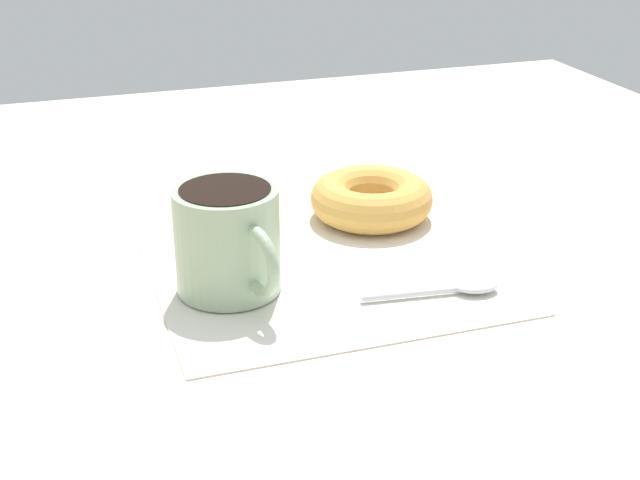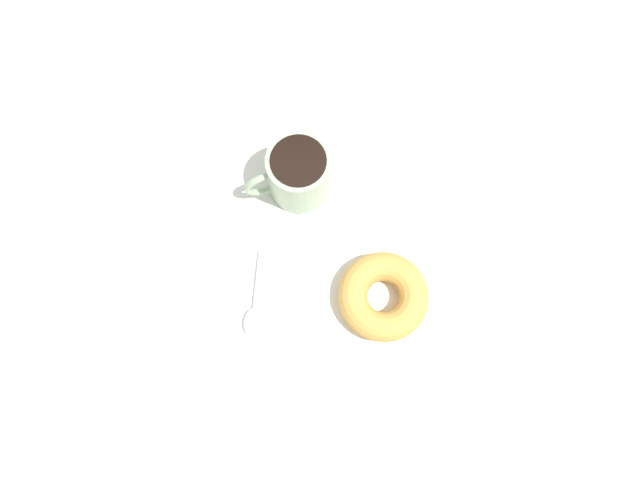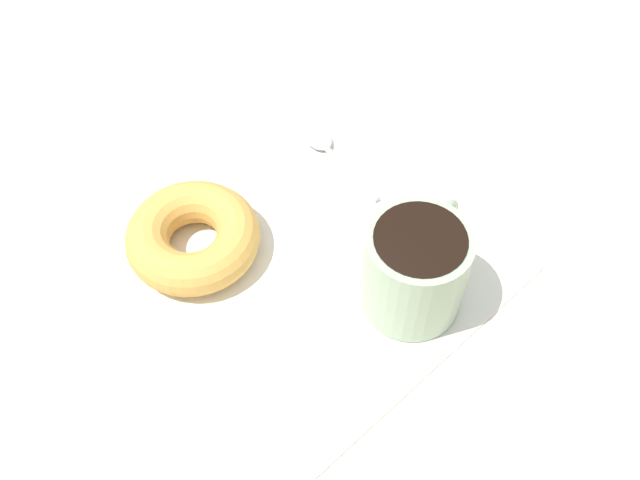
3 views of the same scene
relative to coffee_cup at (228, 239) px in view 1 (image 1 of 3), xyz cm
name	(u,v)px [view 1 (image 1 of 3)]	position (x,y,z in cm)	size (l,w,h in cm)	color
ground_plane	(322,269)	(8.96, 3.60, -5.71)	(120.00, 120.00, 2.00)	beige
napkin	(320,263)	(8.39, 2.57, -4.56)	(28.37, 28.37, 0.30)	white
coffee_cup	(228,239)	(0.00, 0.00, 0.00)	(8.30, 11.43, 8.54)	#9EB793
donut	(371,199)	(16.08, 10.31, -2.53)	(11.56, 11.56, 3.76)	gold
spoon	(460,287)	(17.22, -6.26, -4.00)	(11.36, 2.80, 0.90)	silver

